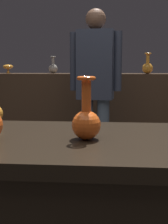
# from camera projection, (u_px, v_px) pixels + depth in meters

# --- Properties ---
(back_display_shelf) EXTENTS (2.60, 0.40, 0.99)m
(back_display_shelf) POSITION_uv_depth(u_px,v_px,m) (99.00, 117.00, 3.33)
(back_display_shelf) COLOR #422D1E
(back_display_shelf) RESTS_ON ground_plane
(vase_centerpiece) EXTENTS (0.11, 0.11, 0.23)m
(vase_centerpiece) POSITION_uv_depth(u_px,v_px,m) (86.00, 120.00, 1.07)
(vase_centerpiece) COLOR #E55B1E
(vase_centerpiece) RESTS_ON display_plinth
(shelf_vase_right) EXTENTS (0.11, 0.11, 0.22)m
(shelf_vase_right) POSITION_uv_depth(u_px,v_px,m) (148.00, 67.00, 3.13)
(shelf_vase_right) COLOR orange
(shelf_vase_right) RESTS_ON back_display_shelf
(shelf_vase_center) EXTENTS (0.12, 0.12, 0.17)m
(shelf_vase_center) POSITION_uv_depth(u_px,v_px,m) (99.00, 65.00, 3.22)
(shelf_vase_center) COLOR #477A38
(shelf_vase_center) RESTS_ON back_display_shelf
(shelf_vase_far_left) EXTENTS (0.12, 0.12, 0.10)m
(shelf_vase_far_left) POSITION_uv_depth(u_px,v_px,m) (8.00, 67.00, 3.35)
(shelf_vase_far_left) COLOR orange
(shelf_vase_far_left) RESTS_ON back_display_shelf
(shelf_vase_left) EXTENTS (0.10, 0.10, 0.19)m
(shelf_vase_left) POSITION_uv_depth(u_px,v_px,m) (53.00, 68.00, 3.32)
(shelf_vase_left) COLOR gray
(shelf_vase_left) RESTS_ON back_display_shelf
(visitor_center_back) EXTENTS (0.47, 0.22, 1.57)m
(visitor_center_back) POSITION_uv_depth(u_px,v_px,m) (95.00, 83.00, 2.65)
(visitor_center_back) COLOR slate
(visitor_center_back) RESTS_ON ground_plane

